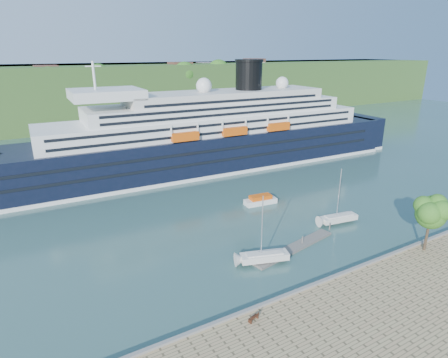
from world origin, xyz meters
TOP-DOWN VIEW (x-y plane):
  - ground at (0.00, 0.00)m, footprint 400.00×400.00m
  - far_hillside at (0.00, 145.00)m, footprint 400.00×50.00m
  - quay_coping at (0.00, -0.20)m, footprint 220.00×0.50m
  - cruise_ship at (7.75, 54.99)m, footprint 123.87×22.62m
  - park_bench at (-15.40, -1.79)m, footprint 1.55×0.98m
  - promenade_tree at (15.90, -1.68)m, footprint 5.80×5.80m
  - floating_pontoon at (0.31, 9.74)m, footprint 17.03×5.18m
  - sailboat_white_near at (-6.27, 8.75)m, footprint 8.14×4.50m
  - sailboat_white_far at (13.23, 12.98)m, footprint 7.91×3.27m
  - tender_launch at (6.24, 27.49)m, footprint 6.97×3.05m

SIDE VIEW (x-z plane):
  - ground at x=0.00m, z-range 0.00..0.00m
  - floating_pontoon at x=0.31m, z-range 0.00..0.38m
  - tender_launch at x=6.24m, z-range 0.00..1.87m
  - quay_coping at x=0.00m, z-range 1.00..1.30m
  - park_bench at x=-15.40m, z-range 1.00..1.92m
  - sailboat_white_far at x=13.23m, z-range 0.00..9.91m
  - sailboat_white_near at x=-6.27m, z-range 0.00..10.14m
  - promenade_tree at x=15.90m, z-range 1.00..10.61m
  - far_hillside at x=0.00m, z-range 0.00..24.00m
  - cruise_ship at x=7.75m, z-range 0.00..27.68m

